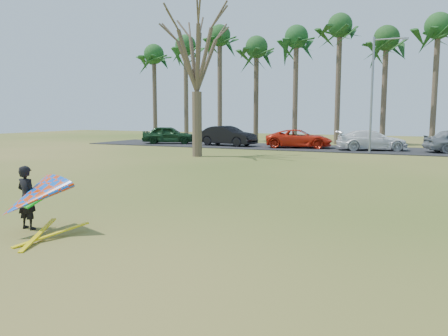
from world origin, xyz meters
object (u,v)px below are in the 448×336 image
at_px(car_3, 372,140).
at_px(kite_flyer, 31,198).
at_px(car_2, 299,139).
at_px(car_0, 169,135).
at_px(car_1, 227,136).
at_px(streetlight, 374,89).
at_px(bare_tree_left, 196,49).

height_order(car_3, kite_flyer, kite_flyer).
distance_m(car_2, car_3, 5.62).
bearing_deg(car_0, car_3, -113.14).
xyz_separation_m(car_1, car_3, (11.86, 0.16, -0.10)).
xyz_separation_m(streetlight, car_1, (-12.16, 2.13, -3.56)).
xyz_separation_m(streetlight, car_3, (-0.30, 2.29, -3.66)).
bearing_deg(car_1, streetlight, -91.81).
height_order(car_1, car_3, car_1).
relative_size(car_0, kite_flyer, 2.00).
height_order(car_0, kite_flyer, kite_flyer).
distance_m(streetlight, kite_flyer, 25.73).
bearing_deg(bare_tree_left, streetlight, 34.57).
xyz_separation_m(car_0, kite_flyer, (13.49, -27.33, -0.03)).
bearing_deg(streetlight, car_3, 97.42).
bearing_deg(car_1, car_2, -78.97).
relative_size(streetlight, kite_flyer, 3.35).
bearing_deg(car_2, car_0, 78.87).
xyz_separation_m(car_0, car_1, (6.04, -0.17, 0.03)).
height_order(car_0, car_1, car_1).
bearing_deg(car_0, car_2, -112.43).
height_order(car_0, car_3, car_0).
bearing_deg(car_0, streetlight, -120.32).
bearing_deg(kite_flyer, car_1, 105.34).
bearing_deg(car_2, bare_tree_left, 144.00).
height_order(bare_tree_left, car_0, bare_tree_left).
distance_m(bare_tree_left, car_1, 11.11).
height_order(streetlight, kite_flyer, streetlight).
relative_size(streetlight, car_0, 1.68).
xyz_separation_m(streetlight, car_0, (-18.20, 2.30, -3.59)).
relative_size(car_2, kite_flyer, 2.21).
bearing_deg(car_0, car_1, -114.71).
bearing_deg(streetlight, car_1, 170.06).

